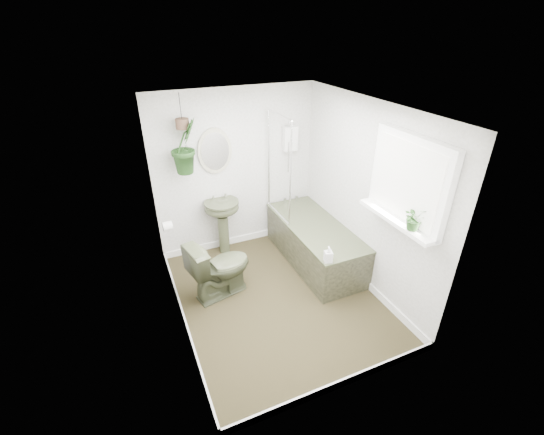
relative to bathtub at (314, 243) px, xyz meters
name	(u,v)px	position (x,y,z in m)	size (l,w,h in m)	color
floor	(277,297)	(-0.80, -0.50, -0.30)	(2.30, 2.80, 0.02)	#2C2913
ceiling	(278,107)	(-0.80, -0.50, 2.02)	(2.30, 2.80, 0.02)	white
wall_back	(236,172)	(-0.80, 0.91, 0.86)	(2.30, 0.02, 2.30)	white
wall_front	(352,294)	(-0.80, -1.91, 0.86)	(2.30, 0.02, 2.30)	white
wall_left	(170,238)	(-1.96, -0.50, 0.86)	(0.02, 2.80, 2.30)	white
wall_right	(365,197)	(0.36, -0.50, 0.86)	(0.02, 2.80, 2.30)	white
skirting	(277,294)	(-0.80, -0.50, -0.24)	(2.30, 2.80, 0.10)	white
bathtub	(314,243)	(0.00, 0.00, 0.00)	(0.72, 1.72, 0.58)	#424830
bath_screen	(279,168)	(-0.33, 0.49, 0.99)	(0.04, 0.72, 1.40)	silver
shower_box	(290,139)	(0.00, 0.84, 1.26)	(0.20, 0.10, 0.35)	white
oval_mirror	(215,151)	(-1.09, 0.87, 1.21)	(0.46, 0.03, 0.62)	#B1AC91
wall_sconce	(186,163)	(-1.49, 0.86, 1.11)	(0.04, 0.04, 0.22)	black
toilet_roll_holder	(168,226)	(-1.90, 0.20, 0.61)	(0.11, 0.11, 0.11)	white
window_recess	(409,181)	(0.29, -1.20, 1.36)	(0.08, 1.00, 0.90)	white
window_sill	(396,219)	(0.22, -1.20, 0.94)	(0.18, 1.00, 0.04)	white
window_blinds	(405,181)	(0.24, -1.20, 1.36)	(0.01, 0.86, 0.76)	white
toilet	(220,267)	(-1.40, -0.15, 0.10)	(0.43, 0.76, 0.78)	#424830
pedestal_sink	(223,227)	(-1.09, 0.74, 0.12)	(0.48, 0.41, 0.82)	#424830
sill_plant	(415,218)	(0.21, -1.44, 1.08)	(0.22, 0.19, 0.24)	black
hanging_plant	(185,146)	(-1.50, 0.72, 1.37)	(0.37, 0.30, 0.68)	black
soap_bottle	(328,254)	(-0.29, -0.79, 0.39)	(0.09, 0.09, 0.20)	#2A1F22
hanging_pot	(182,124)	(-1.50, 0.72, 1.65)	(0.16, 0.16, 0.12)	#4C3426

